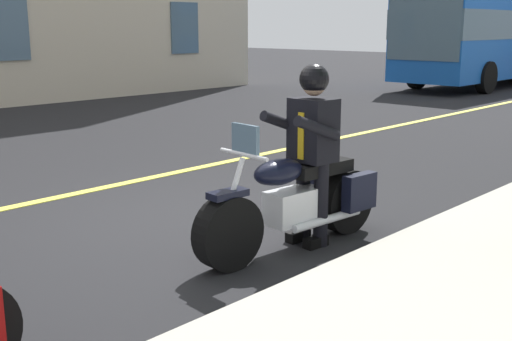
# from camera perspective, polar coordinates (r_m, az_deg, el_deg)

# --- Properties ---
(ground_plane) EXTENTS (80.00, 80.00, 0.00)m
(ground_plane) POSITION_cam_1_polar(r_m,az_deg,el_deg) (6.99, -5.20, -4.57)
(ground_plane) COLOR black
(lane_center_stripe) EXTENTS (60.00, 0.16, 0.01)m
(lane_center_stripe) POSITION_cam_1_polar(r_m,az_deg,el_deg) (8.54, -14.13, -1.65)
(lane_center_stripe) COLOR #E5DB4C
(lane_center_stripe) RESTS_ON ground_plane
(motorcycle_main) EXTENTS (2.22, 0.70, 1.26)m
(motorcycle_main) POSITION_cam_1_polar(r_m,az_deg,el_deg) (6.07, 3.70, -2.81)
(motorcycle_main) COLOR black
(motorcycle_main) RESTS_ON ground_plane
(rider_main) EXTENTS (0.65, 0.58, 1.74)m
(rider_main) POSITION_cam_1_polar(r_m,az_deg,el_deg) (6.07, 5.02, 2.83)
(rider_main) COLOR black
(rider_main) RESTS_ON ground_plane
(bus_near) EXTENTS (11.05, 2.70, 3.30)m
(bus_near) POSITION_cam_1_polar(r_m,az_deg,el_deg) (24.97, 20.96, 11.54)
(bus_near) COLOR blue
(bus_near) RESTS_ON ground_plane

